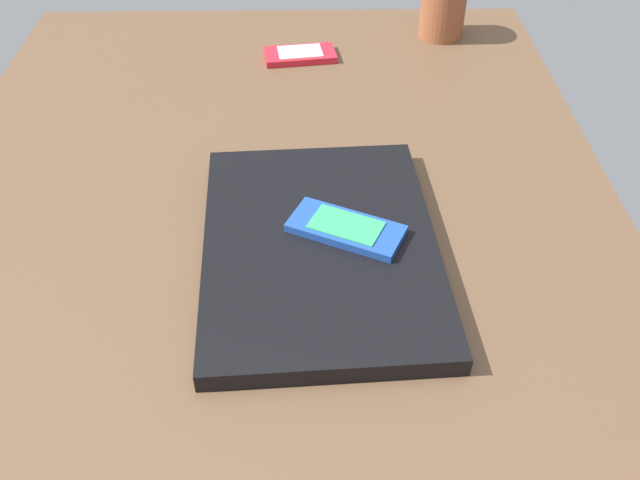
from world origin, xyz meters
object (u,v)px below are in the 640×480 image
laptop_closed (320,247)px  pen_cup (443,8)px  cell_phone_on_desk (300,55)px  cell_phone_on_laptop (346,226)px

laptop_closed → pen_cup: 54.90cm
cell_phone_on_desk → pen_cup: 23.78cm
laptop_closed → cell_phone_on_desk: laptop_closed is taller
cell_phone_on_laptop → pen_cup: pen_cup is taller
cell_phone_on_desk → pen_cup: bearing=108.2°
laptop_closed → pen_cup: pen_cup is taller
cell_phone_on_laptop → cell_phone_on_desk: size_ratio=1.14×
cell_phone_on_desk → laptop_closed: bearing=2.9°
laptop_closed → cell_phone_on_desk: 43.73cm
cell_phone_on_desk → pen_cup: (-7.32, 22.27, 3.99)cm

